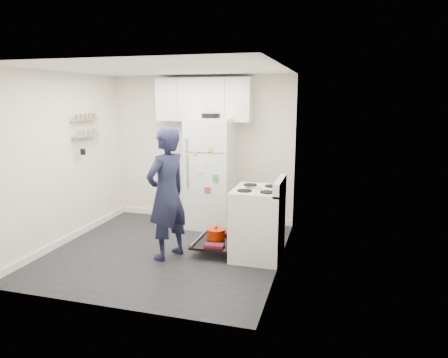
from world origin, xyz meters
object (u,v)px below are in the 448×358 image
(electric_range, at_px, (257,223))
(open_oven_door, at_px, (216,238))
(refrigerator, at_px, (211,173))
(person, at_px, (167,194))

(electric_range, height_order, open_oven_door, electric_range)
(refrigerator, height_order, person, refrigerator)
(electric_range, height_order, person, person)
(open_oven_door, height_order, refrigerator, refrigerator)
(open_oven_door, xyz_separation_m, person, (-0.56, -0.39, 0.70))
(refrigerator, distance_m, person, 1.45)
(refrigerator, bearing_deg, open_oven_door, -69.46)
(person, bearing_deg, electric_range, 129.62)
(electric_range, bearing_deg, refrigerator, 132.06)
(electric_range, distance_m, person, 1.27)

